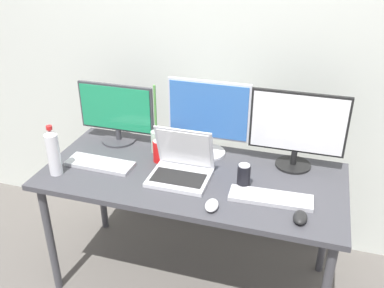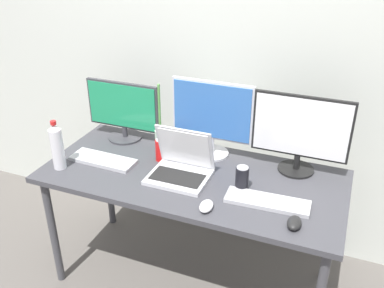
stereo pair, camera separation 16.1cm
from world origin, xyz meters
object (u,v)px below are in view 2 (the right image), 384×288
Objects in this scene: monitor_center at (212,116)px; laptop_silver at (181,166)px; bamboo_vase at (160,137)px; monitor_left at (123,110)px; soda_can_by_laptop at (161,150)px; keyboard_main at (267,202)px; keyboard_aux at (103,160)px; work_desk at (192,185)px; water_bottle at (57,147)px; mouse_by_laptop at (294,223)px; soda_can_near_keyboard at (242,178)px; monitor_right at (301,132)px; mouse_by_keyboard at (206,206)px.

monitor_center is 0.34m from laptop_silver.
monitor_left is at bearing 167.75° from bamboo_vase.
keyboard_main is at bearing -16.73° from soda_can_by_laptop.
soda_can_by_laptop is at bearing 27.27° from keyboard_aux.
keyboard_main is at bearing -1.72° from keyboard_aux.
monitor_left is 0.38m from soda_can_by_laptop.
work_desk is 5.72× the size of water_bottle.
bamboo_vase is at bearing 46.73° from keyboard_aux.
water_bottle is at bearing -178.19° from keyboard_main.
soda_can_by_laptop is (-0.22, 0.08, 0.13)m from work_desk.
mouse_by_laptop is 0.36× the size of water_bottle.
mouse_by_laptop is 0.36m from soda_can_near_keyboard.
water_bottle is (-0.18, -0.14, 0.12)m from keyboard_aux.
water_bottle is (-0.15, -0.44, -0.06)m from monitor_left.
laptop_silver is at bearing -153.18° from monitor_right.
monitor_left is 0.47m from water_bottle.
laptop_silver is at bearing 14.55° from water_bottle.
water_bottle is (-1.12, -0.09, 0.12)m from keyboard_main.
monitor_right is (0.50, 0.24, 0.30)m from work_desk.
monitor_center reaches higher than laptop_silver.
mouse_by_laptop is at bearing -26.56° from bamboo_vase.
keyboard_aux is 0.26m from water_bottle.
monitor_left reaches higher than mouse_by_keyboard.
mouse_by_laptop is (1.12, -0.48, -0.17)m from monitor_left.
monitor_right reaches higher than monitor_left.
laptop_silver is (-0.05, -0.03, 0.13)m from work_desk.
monitor_center is 1.67× the size of water_bottle.
monitor_right is at bearing 12.69° from soda_can_by_laptop.
water_bottle reaches higher than soda_can_by_laptop.
bamboo_vase reaches higher than mouse_by_laptop.
bamboo_vase reaches higher than keyboard_main.
keyboard_aux is at bearing 159.75° from mouse_by_keyboard.
soda_can_by_laptop is at bearing 145.59° from laptop_silver.
keyboard_main is at bearing -22.91° from bamboo_vase.
monitor_right is 3.97× the size of soda_can_near_keyboard.
keyboard_aux is 3.72× the size of mouse_by_keyboard.
monitor_left is at bearing 155.99° from mouse_by_laptop.
work_desk is 0.33m from mouse_by_keyboard.
mouse_by_keyboard is at bearing -4.13° from water_bottle.
work_desk is 3.93× the size of bamboo_vase.
bamboo_vase reaches higher than soda_can_by_laptop.
work_desk is at bearing 162.55° from keyboard_main.
soda_can_near_keyboard is 0.31× the size of bamboo_vase.
water_bottle is at bearing 172.19° from mouse_by_keyboard.
soda_can_by_laptop reaches higher than keyboard_aux.
soda_can_by_laptop is (0.29, 0.14, 0.05)m from keyboard_aux.
soda_can_near_keyboard is at bearing -21.94° from bamboo_vase.
keyboard_aux is at bearing -134.76° from bamboo_vase.
monitor_left is 1.04m from monitor_right.
keyboard_main is 1.07× the size of keyboard_aux.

